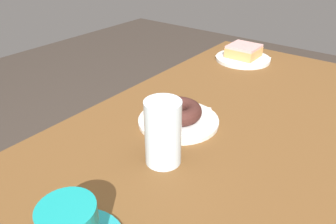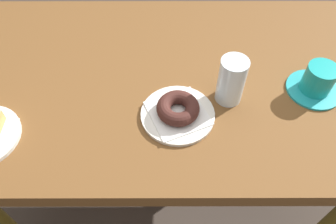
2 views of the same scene
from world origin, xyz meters
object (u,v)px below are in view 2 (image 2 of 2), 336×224
donut_chocolate_ring (176,108)px  coffee_cup (316,81)px  water_glass (230,81)px  plate_chocolate_ring (176,114)px

donut_chocolate_ring → coffee_cup: (-0.39, -0.09, 0.01)m
donut_chocolate_ring → water_glass: bearing=-155.9°
donut_chocolate_ring → water_glass: 0.16m
plate_chocolate_ring → water_glass: bearing=-155.9°
plate_chocolate_ring → coffee_cup: bearing=-166.9°
coffee_cup → donut_chocolate_ring: bearing=13.1°
water_glass → coffee_cup: bearing=-173.7°
donut_chocolate_ring → coffee_cup: 0.40m
water_glass → coffee_cup: water_glass is taller
donut_chocolate_ring → water_glass: size_ratio=0.83×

